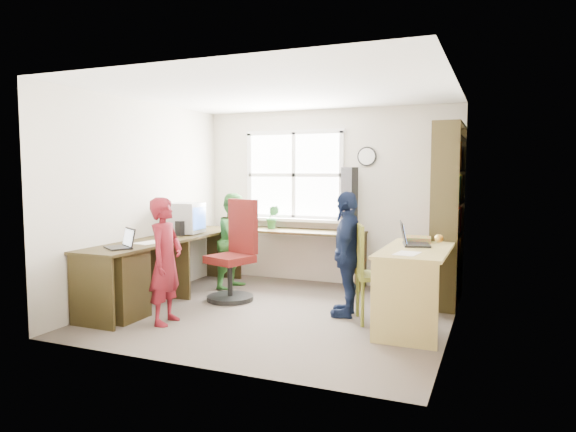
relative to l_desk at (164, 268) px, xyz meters
The scene contains 19 objects.
room 1.57m from the l_desk, 16.12° to the left, with size 3.64×3.44×2.44m.
l_desk is the anchor object (origin of this frame).
right_desk 2.79m from the l_desk, ahead, with size 0.64×1.38×0.79m.
bookshelf 3.35m from the l_desk, 26.43° to the left, with size 0.30×1.02×2.10m.
swivel_chair 0.86m from the l_desk, 48.57° to the left, with size 0.71×0.71×1.21m.
wooden_chair 2.34m from the l_desk, ahead, with size 0.57×0.57×1.01m.
crt_monitor 0.94m from the l_desk, 105.87° to the left, with size 0.43×0.39×0.40m.
laptop_left 0.65m from the l_desk, 103.60° to the right, with size 0.39×0.38×0.21m.
laptop_right 2.76m from the l_desk, 11.30° to the left, with size 0.37×0.42×0.25m.
speaker_a 0.71m from the l_desk, 106.11° to the left, with size 0.11×0.11×0.18m.
speaker_b 1.16m from the l_desk, 100.79° to the left, with size 0.12×0.12×0.20m.
cd_tower 2.55m from the l_desk, 46.99° to the left, with size 0.21×0.20×0.86m.
game_box 2.85m from the l_desk, 17.18° to the left, with size 0.30×0.30×0.06m.
paper_a 0.34m from the l_desk, 144.40° to the right, with size 0.27×0.35×0.00m.
paper_b 2.75m from the l_desk, ahead, with size 0.24×0.31×0.00m.
potted_plant 1.87m from the l_desk, 71.14° to the left, with size 0.18×0.14×0.33m, color #2C6F36.
person_red 0.67m from the l_desk, 52.38° to the right, with size 0.47×0.31×1.29m, color maroon.
person_green 1.23m from the l_desk, 76.65° to the left, with size 0.61×0.48×1.26m, color #357930.
person_navy 2.08m from the l_desk, 13.31° to the left, with size 0.79×0.33×1.34m, color #131D3C.
Camera 1 is at (2.20, -5.08, 1.55)m, focal length 32.00 mm.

